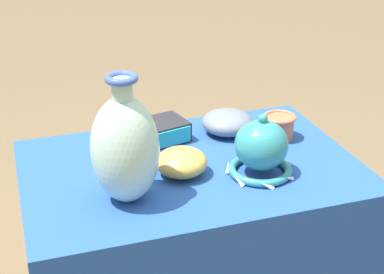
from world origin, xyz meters
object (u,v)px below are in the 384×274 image
object	(u,v)px
cup_wide_ivory	(113,145)
bowl_shallow_ochre	(181,162)
vase_tall_bulbous	(125,148)
cup_wide_terracotta	(279,126)
mosaic_tile_box	(163,130)
vase_dome_bell	(261,150)
bowl_shallow_slate	(228,122)

from	to	relation	value
cup_wide_ivory	bowl_shallow_ochre	xyz separation A→B (m)	(0.16, -0.14, -0.01)
vase_tall_bulbous	cup_wide_terracotta	xyz separation A→B (m)	(0.53, 0.21, -0.10)
mosaic_tile_box	cup_wide_ivory	xyz separation A→B (m)	(-0.17, -0.09, 0.02)
vase_tall_bulbous	mosaic_tile_box	bearing A→B (deg)	60.02
vase_dome_bell	cup_wide_ivory	xyz separation A→B (m)	(-0.37, 0.20, -0.02)
bowl_shallow_ochre	bowl_shallow_slate	distance (m)	0.31
cup_wide_terracotta	bowl_shallow_slate	world-z (taller)	cup_wide_terracotta
vase_tall_bulbous	cup_wide_ivory	xyz separation A→B (m)	(0.01, 0.22, -0.10)
vase_dome_bell	cup_wide_ivory	world-z (taller)	vase_dome_bell
bowl_shallow_ochre	mosaic_tile_box	bearing A→B (deg)	87.16
vase_tall_bulbous	bowl_shallow_slate	bearing A→B (deg)	37.42
cup_wide_ivory	vase_tall_bulbous	bearing A→B (deg)	-91.89
vase_dome_bell	mosaic_tile_box	bearing A→B (deg)	123.75
mosaic_tile_box	bowl_shallow_ochre	xyz separation A→B (m)	(-0.01, -0.23, 0.01)
cup_wide_ivory	bowl_shallow_slate	world-z (taller)	cup_wide_ivory
vase_tall_bulbous	vase_dome_bell	size ratio (longest dim) A/B	1.72
mosaic_tile_box	cup_wide_terracotta	distance (m)	0.36
bowl_shallow_ochre	cup_wide_terracotta	world-z (taller)	cup_wide_terracotta
bowl_shallow_slate	cup_wide_ivory	bearing A→B (deg)	-168.65
mosaic_tile_box	bowl_shallow_ochre	distance (m)	0.23
mosaic_tile_box	bowl_shallow_slate	world-z (taller)	bowl_shallow_slate
bowl_shallow_slate	vase_tall_bulbous	bearing A→B (deg)	-142.58
vase_tall_bulbous	bowl_shallow_ochre	size ratio (longest dim) A/B	2.33
vase_tall_bulbous	mosaic_tile_box	size ratio (longest dim) A/B	2.04
cup_wide_terracotta	vase_dome_bell	bearing A→B (deg)	-127.96
cup_wide_terracotta	vase_tall_bulbous	bearing A→B (deg)	-158.12
vase_tall_bulbous	cup_wide_terracotta	bearing A→B (deg)	21.88
mosaic_tile_box	bowl_shallow_slate	distance (m)	0.21
vase_tall_bulbous	bowl_shallow_ochre	distance (m)	0.22
bowl_shallow_ochre	vase_dome_bell	bearing A→B (deg)	-16.74
vase_tall_bulbous	bowl_shallow_ochre	xyz separation A→B (m)	(0.17, 0.08, -0.11)
bowl_shallow_ochre	cup_wide_terracotta	bearing A→B (deg)	19.86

